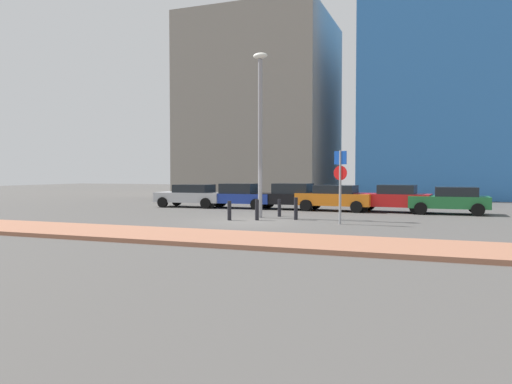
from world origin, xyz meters
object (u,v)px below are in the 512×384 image
parked_car_orange (335,197)px  parking_sign_post (340,178)px  parking_meter (340,198)px  traffic_bollard_far (257,210)px  traffic_bollard_edge (229,211)px  parked_car_silver (192,195)px  parked_car_black (289,196)px  street_lamp (260,122)px  parked_car_red (393,198)px  traffic_bollard_near (279,208)px  parked_car_blue (238,196)px  traffic_bollard_mid (296,209)px  parked_car_green (450,200)px

parked_car_orange → parking_sign_post: (1.63, -6.94, 1.16)m
parking_sign_post → parking_meter: size_ratio=2.00×
parked_car_orange → traffic_bollard_far: 6.95m
parked_car_orange → traffic_bollard_edge: parked_car_orange is taller
parked_car_silver → parking_sign_post: (10.59, -6.78, 1.18)m
parked_car_black → street_lamp: (0.27, -5.54, 3.74)m
parking_meter → street_lamp: bearing=-173.8°
parked_car_black → parked_car_orange: 2.77m
parked_car_black → street_lamp: 6.68m
parked_car_red → traffic_bollard_near: parked_car_red is taller
parked_car_silver → parked_car_orange: size_ratio=1.01×
parked_car_red → traffic_bollard_edge: 9.69m
parked_car_blue → parked_car_black: parked_car_black is taller
parked_car_orange → parked_car_red: 3.10m
parked_car_red → parking_meter: (-1.86, -5.13, 0.21)m
traffic_bollard_far → parked_car_red: bearing=52.2°
traffic_bollard_mid → traffic_bollard_near: bearing=133.6°
parked_car_blue → traffic_bollard_near: 6.15m
parked_car_blue → parked_car_black: bearing=2.7°
parked_car_silver → parked_car_black: (6.19, 0.36, 0.03)m
parked_car_black → street_lamp: size_ratio=0.56×
parked_car_blue → traffic_bollard_near: parked_car_blue is taller
traffic_bollard_near → traffic_bollard_mid: bearing=-46.4°
street_lamp → traffic_bollard_near: street_lamp is taller
parked_car_orange → traffic_bollard_near: bearing=-111.7°
traffic_bollard_near → street_lamp: bearing=-130.2°
parked_car_green → traffic_bollard_edge: bearing=-143.0°
parking_sign_post → parked_car_black: bearing=121.6°
parked_car_green → parking_sign_post: size_ratio=1.29×
street_lamp → traffic_bollard_mid: street_lamp is taller
parked_car_green → parked_car_blue: bearing=179.6°
traffic_bollard_mid → traffic_bollard_far: 1.78m
traffic_bollard_mid → parked_car_blue: bearing=132.3°
parked_car_red → traffic_bollard_mid: (-3.70, -5.97, -0.26)m
street_lamp → traffic_bollard_far: 4.25m
parked_car_silver → parking_sign_post: parking_sign_post is taller
street_lamp → traffic_bollard_edge: street_lamp is taller
traffic_bollard_near → parked_car_silver: bearing=148.7°
parked_car_black → parked_car_green: (8.74, -0.22, -0.03)m
parked_car_black → parking_sign_post: bearing=-58.4°
parked_car_blue → traffic_bollard_edge: size_ratio=4.98×
traffic_bollard_far → traffic_bollard_edge: size_ratio=1.07×
parked_car_orange → parked_car_blue: bearing=179.5°
parked_car_blue → parked_car_green: bearing=-0.4°
parking_meter → street_lamp: size_ratio=0.20×
parked_car_silver → traffic_bollard_edge: 8.90m
traffic_bollard_near → parked_car_black: bearing=101.6°
street_lamp → parked_car_red: bearing=44.7°
parked_car_silver → parked_car_red: parked_car_red is taller
parking_sign_post → parked_car_orange: bearing=103.2°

